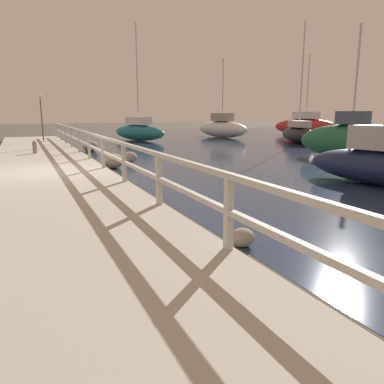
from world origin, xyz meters
TOP-DOWN VIEW (x-y plane):
  - ground_plane at (0.00, 0.00)m, footprint 120.00×120.00m
  - dock_walkway at (0.00, 0.00)m, footprint 3.53×36.00m
  - railing at (1.66, -0.00)m, footprint 0.10×32.50m
  - boulder_far_strip at (2.30, 1.37)m, footprint 0.72×0.65m
  - boulder_water_edge at (3.21, 2.55)m, footprint 0.62×0.56m
  - boulder_near_dock at (2.59, 8.27)m, footprint 0.68×0.61m
  - boulder_downstream at (2.53, 7.71)m, footprint 0.78×0.70m
  - boulder_upstream at (2.61, 8.11)m, footprint 0.67×0.61m
  - boulder_mid_strip at (2.24, -7.53)m, footprint 0.39×0.35m
  - mooring_bollard at (-0.20, 5.62)m, footprint 0.19×0.19m
  - dock_lamp at (0.56, 12.99)m, footprint 0.25×0.25m
  - sailboat_teal at (7.08, 14.26)m, footprint 3.01×5.29m
  - sailboat_black at (16.10, 7.71)m, footprint 2.81×5.43m
  - sailboat_green at (12.01, -0.46)m, footprint 2.48×4.88m
  - sailboat_red at (22.06, 13.93)m, footprint 3.48×6.02m
  - sailboat_navy at (8.40, -4.89)m, footprint 2.29×4.54m
  - sailboat_white at (14.15, 14.65)m, footprint 2.61×5.75m

SIDE VIEW (x-z plane):
  - ground_plane at x=0.00m, z-range 0.00..0.00m
  - dock_walkway at x=0.00m, z-range 0.00..0.25m
  - boulder_mid_strip at x=2.24m, z-range 0.00..0.29m
  - boulder_water_edge at x=3.21m, z-range 0.00..0.47m
  - boulder_upstream at x=2.61m, z-range 0.00..0.50m
  - boulder_near_dock at x=2.59m, z-range 0.00..0.51m
  - boulder_far_strip at x=2.30m, z-range 0.00..0.54m
  - boulder_downstream at x=2.53m, z-range 0.00..0.58m
  - mooring_bollard at x=-0.20m, z-range 0.25..0.81m
  - sailboat_black at x=16.10m, z-range -3.16..4.42m
  - sailboat_navy at x=8.40m, z-range -2.59..3.88m
  - sailboat_teal at x=7.08m, z-range -3.30..4.70m
  - sailboat_white at x=14.15m, z-range -2.29..3.82m
  - sailboat_green at x=12.01m, z-range -1.90..3.57m
  - sailboat_red at x=22.06m, z-range -2.55..4.23m
  - railing at x=1.66m, z-range 0.43..1.45m
  - dock_lamp at x=0.56m, z-range 0.89..3.70m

